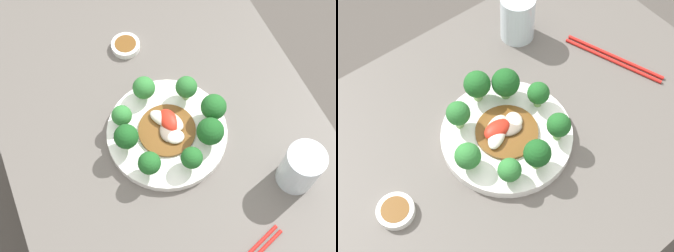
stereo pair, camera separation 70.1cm
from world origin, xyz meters
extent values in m
cube|color=#5B5651|center=(0.00, 0.00, 0.38)|extent=(1.02, 0.64, 0.76)
cylinder|color=white|center=(-0.05, 0.00, 0.77)|extent=(0.24, 0.24, 0.02)
cylinder|color=#7AAD5B|center=(0.05, 0.01, 0.79)|extent=(0.02, 0.02, 0.01)
sphere|color=#2D7533|center=(0.05, 0.01, 0.81)|extent=(0.05, 0.05, 0.05)
cylinder|color=#7AAD5B|center=(-0.05, 0.08, 0.79)|extent=(0.02, 0.02, 0.02)
sphere|color=#19511E|center=(-0.05, 0.08, 0.82)|extent=(0.05, 0.05, 0.05)
cylinder|color=#89B76B|center=(-0.05, -0.10, 0.79)|extent=(0.02, 0.02, 0.02)
sphere|color=#1E5B23|center=(-0.05, -0.10, 0.82)|extent=(0.05, 0.05, 0.05)
cylinder|color=#89B76B|center=(0.01, -0.07, 0.79)|extent=(0.02, 0.02, 0.02)
sphere|color=#286B2D|center=(0.01, -0.07, 0.82)|extent=(0.04, 0.04, 0.04)
cylinder|color=#7AAD5B|center=(0.01, 0.07, 0.79)|extent=(0.01, 0.01, 0.01)
sphere|color=#2D7533|center=(0.01, 0.07, 0.81)|extent=(0.04, 0.04, 0.04)
cylinder|color=#70A356|center=(-0.10, -0.07, 0.79)|extent=(0.02, 0.02, 0.02)
sphere|color=#19511E|center=(-0.10, -0.07, 0.82)|extent=(0.05, 0.05, 0.05)
cylinder|color=#70A356|center=(-0.11, 0.06, 0.79)|extent=(0.02, 0.02, 0.02)
sphere|color=#1E5B23|center=(-0.11, 0.06, 0.82)|extent=(0.04, 0.04, 0.04)
cylinder|color=#7AAD5B|center=(-0.13, -0.01, 0.79)|extent=(0.01, 0.01, 0.02)
sphere|color=#1E5B23|center=(-0.13, -0.01, 0.82)|extent=(0.04, 0.04, 0.04)
cylinder|color=brown|center=(-0.05, 0.00, 0.79)|extent=(0.12, 0.12, 0.01)
ellipsoid|color=silver|center=(-0.02, 0.00, 0.79)|extent=(0.06, 0.06, 0.02)
ellipsoid|color=gray|center=(-0.05, 0.00, 0.79)|extent=(0.06, 0.05, 0.01)
ellipsoid|color=beige|center=(-0.04, -0.02, 0.79)|extent=(0.06, 0.05, 0.02)
ellipsoid|color=silver|center=(-0.07, -0.01, 0.79)|extent=(0.04, 0.05, 0.01)
ellipsoid|color=red|center=(-0.03, -0.01, 0.80)|extent=(0.06, 0.04, 0.02)
cylinder|color=silver|center=(-0.23, -0.19, 0.81)|extent=(0.07, 0.07, 0.10)
cylinder|color=red|center=(-0.33, -0.01, 0.77)|extent=(0.08, 0.21, 0.01)
cylinder|color=red|center=(-0.35, -0.01, 0.77)|extent=(0.08, 0.21, 0.01)
cylinder|color=white|center=(0.19, 0.00, 0.77)|extent=(0.06, 0.06, 0.01)
cylinder|color=brown|center=(0.19, 0.00, 0.78)|extent=(0.05, 0.05, 0.00)
camera|label=1|loc=(-0.43, 0.16, 1.62)|focal=50.00mm
camera|label=2|loc=(0.24, 0.35, 1.51)|focal=50.00mm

